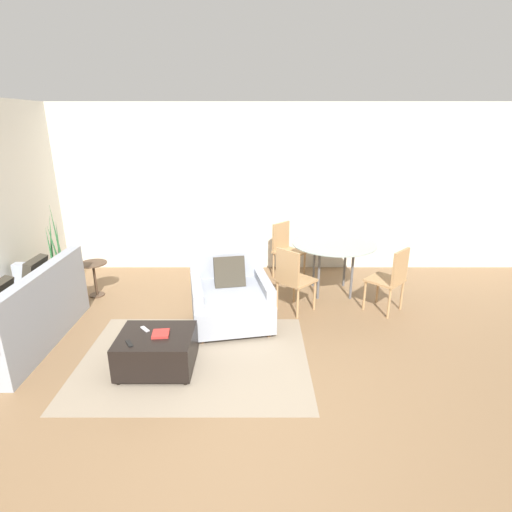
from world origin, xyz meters
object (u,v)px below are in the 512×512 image
at_px(ottoman, 158,350).
at_px(book_stack, 162,334).
at_px(side_table, 95,273).
at_px(dining_chair_near_left, 293,276).
at_px(tv_remote_primary, 146,329).
at_px(armchair, 232,299).
at_px(dining_chair_far_left, 286,246).
at_px(potted_plant, 61,277).
at_px(tv_remote_secondary, 130,343).
at_px(couch, 20,319).
at_px(dining_chair_near_right, 393,276).
at_px(dining_table, 335,248).

height_order(ottoman, book_stack, book_stack).
relative_size(ottoman, side_table, 1.48).
xyz_separation_m(book_stack, dining_chair_near_left, (1.45, 1.31, 0.11)).
xyz_separation_m(tv_remote_primary, dining_chair_near_left, (1.64, 1.20, 0.12)).
relative_size(armchair, dining_chair_far_left, 1.24).
bearing_deg(armchair, tv_remote_primary, -133.93).
bearing_deg(side_table, armchair, -22.59).
bearing_deg(dining_chair_far_left, side_table, -164.50).
height_order(potted_plant, dining_chair_near_left, potted_plant).
bearing_deg(tv_remote_secondary, armchair, 51.48).
height_order(couch, dining_chair_near_left, same).
bearing_deg(potted_plant, dining_chair_near_right, -6.85).
relative_size(ottoman, tv_remote_primary, 5.88).
bearing_deg(armchair, potted_plant, 160.98).
xyz_separation_m(tv_remote_primary, dining_table, (2.30, 1.86, 0.29)).
bearing_deg(couch, tv_remote_primary, -14.63).
bearing_deg(tv_remote_secondary, couch, 155.08).
distance_m(ottoman, dining_table, 2.97).
xyz_separation_m(potted_plant, dining_chair_near_left, (3.38, -0.56, 0.24)).
bearing_deg(dining_chair_near_left, dining_chair_near_right, 0.00).
bearing_deg(dining_table, armchair, -145.95).
bearing_deg(ottoman, dining_chair_near_right, 24.98).
bearing_deg(dining_table, tv_remote_primary, -141.03).
height_order(ottoman, tv_remote_primary, tv_remote_primary).
xyz_separation_m(side_table, dining_chair_near_left, (2.85, -0.53, 0.16)).
bearing_deg(dining_chair_near_left, tv_remote_secondary, -139.19).
xyz_separation_m(couch, book_stack, (1.76, -0.52, 0.11)).
relative_size(tv_remote_secondary, dining_table, 0.11).
bearing_deg(dining_chair_near_left, dining_table, 45.00).
bearing_deg(dining_table, couch, -159.46).
height_order(book_stack, potted_plant, potted_plant).
bearing_deg(potted_plant, couch, -83.11).
distance_m(couch, dining_chair_far_left, 3.85).
bearing_deg(dining_chair_near_left, ottoman, -138.91).
relative_size(couch, ottoman, 2.42).
distance_m(potted_plant, dining_chair_near_left, 3.43).
relative_size(armchair, dining_chair_near_right, 1.24).
xyz_separation_m(dining_table, dining_chair_near_left, (-0.66, -0.66, -0.18)).
bearing_deg(dining_chair_near_right, dining_chair_far_left, 135.00).
bearing_deg(side_table, dining_chair_near_right, -7.21).
bearing_deg(tv_remote_primary, armchair, 46.07).
distance_m(armchair, dining_table, 1.79).
xyz_separation_m(tv_remote_primary, dining_chair_near_right, (2.96, 1.20, 0.12)).
height_order(couch, side_table, couch).
height_order(armchair, dining_table, armchair).
relative_size(couch, tv_remote_primary, 14.27).
xyz_separation_m(couch, ottoman, (1.71, -0.52, -0.09)).
height_order(potted_plant, dining_chair_near_right, potted_plant).
relative_size(tv_remote_primary, side_table, 0.25).
distance_m(tv_remote_secondary, potted_plant, 2.64).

